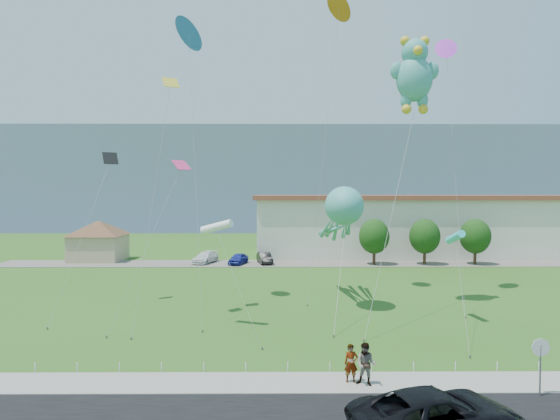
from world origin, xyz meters
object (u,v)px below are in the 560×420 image
object	(u,v)px
pavilion	(98,237)
suv	(438,415)
octopus_kite	(342,216)
stop_sign	(541,353)
parked_car_black	(265,258)
pedestrian_right	(366,364)
warehouse	(475,225)
teddy_bear_kite	(414,73)
parked_car_blue	(238,259)
pedestrian_left	(351,363)
parked_car_white	(205,257)

from	to	relation	value
pavilion	suv	size ratio (longest dim) A/B	1.50
pavilion	octopus_kite	size ratio (longest dim) A/B	0.64
stop_sign	pavilion	bearing A→B (deg)	128.44
parked_car_black	pedestrian_right	bearing A→B (deg)	-93.94
warehouse	parked_car_black	xyz separation A→B (m)	(-28.99, -9.15, -3.41)
teddy_bear_kite	octopus_kite	bearing A→B (deg)	179.19
pedestrian_right	teddy_bear_kite	xyz separation A→B (m)	(6.43, 16.07, 16.50)
stop_sign	warehouse	bearing A→B (deg)	71.10
pavilion	parked_car_blue	xyz separation A→B (m)	(17.90, -3.73, -2.32)
suv	pedestrian_left	world-z (taller)	pedestrian_left
suv	warehouse	bearing A→B (deg)	-38.04
stop_sign	parked_car_blue	size ratio (longest dim) A/B	0.66
pedestrian_right	octopus_kite	xyz separation A→B (m)	(1.02, 16.15, 5.78)
suv	teddy_bear_kite	bearing A→B (deg)	-28.09
parked_car_white	parked_car_black	bearing A→B (deg)	13.31
pavilion	parked_car_black	distance (m)	21.37
warehouse	parked_car_white	bearing A→B (deg)	-166.56
pedestrian_right	parked_car_white	bearing A→B (deg)	132.54
pedestrian_left	suv	bearing A→B (deg)	-67.78
pavilion	octopus_kite	bearing A→B (deg)	-42.36
suv	teddy_bear_kite	world-z (taller)	teddy_bear_kite
suv	octopus_kite	xyz separation A→B (m)	(-0.60, 20.93, 5.90)
parked_car_black	octopus_kite	world-z (taller)	octopus_kite
parked_car_white	teddy_bear_kite	bearing A→B (deg)	-32.39
stop_sign	pedestrian_left	xyz separation A→B (m)	(-7.71, 1.44, -0.92)
warehouse	teddy_bear_kite	distance (m)	37.95
suv	parked_car_black	distance (m)	43.34
suv	pedestrian_right	world-z (taller)	pedestrian_right
pedestrian_left	parked_car_white	xyz separation A→B (m)	(-11.96, 38.12, -0.22)
warehouse	octopus_kite	distance (m)	38.44
parked_car_white	parked_car_black	size ratio (longest dim) A/B	1.16
teddy_bear_kite	warehouse	bearing A→B (deg)	61.06
pedestrian_left	parked_car_blue	world-z (taller)	pedestrian_left
warehouse	parked_car_black	distance (m)	30.59
parked_car_blue	octopus_kite	bearing A→B (deg)	-49.88
suv	parked_car_black	bearing A→B (deg)	-5.79
teddy_bear_kite	pedestrian_left	bearing A→B (deg)	-114.12
parked_car_blue	teddy_bear_kite	bearing A→B (deg)	-39.01
warehouse	parked_car_black	world-z (taller)	warehouse
pedestrian_right	parked_car_blue	world-z (taller)	pedestrian_right
suv	parked_car_blue	world-z (taller)	suv
pedestrian_left	pedestrian_right	distance (m)	0.71
octopus_kite	pavilion	bearing A→B (deg)	137.64
warehouse	pedestrian_left	distance (m)	52.75
pavilion	parked_car_white	world-z (taller)	pavilion
parked_car_black	suv	bearing A→B (deg)	-92.71
suv	pedestrian_left	size ratio (longest dim) A/B	3.61
pedestrian_right	parked_car_black	xyz separation A→B (m)	(-5.38, 37.99, -0.32)
parked_car_black	pavilion	bearing A→B (deg)	159.48
suv	parked_car_white	distance (m)	45.54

